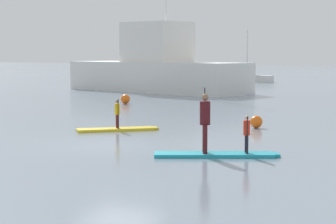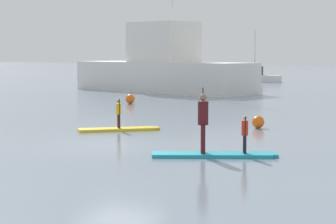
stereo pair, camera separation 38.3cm
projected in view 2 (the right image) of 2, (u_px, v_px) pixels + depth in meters
ground_plane at (119, 145)px, 20.90m from camera, size 240.00×240.00×0.00m
paddleboard_near at (119, 129)px, 24.80m from camera, size 2.67×2.59×0.10m
paddler_child_solo at (119, 112)px, 24.72m from camera, size 0.31×0.32×1.13m
paddleboard_far at (214, 155)px, 18.68m from camera, size 3.49×2.28×0.10m
paddler_adult at (203, 119)px, 18.59m from camera, size 0.41×0.48×1.88m
paddler_child_front at (245, 132)px, 18.58m from camera, size 0.26×0.35×1.09m
fishing_boat_white_large at (163, 68)px, 48.79m from camera, size 15.69×7.98×12.06m
motor_boat_small_navy at (253, 76)px, 64.19m from camera, size 5.32×1.27×5.10m
mooring_buoy_mid at (130, 99)px, 37.46m from camera, size 0.55×0.55×0.55m
mooring_buoy_far at (258, 122)px, 25.52m from camera, size 0.50×0.50×0.50m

